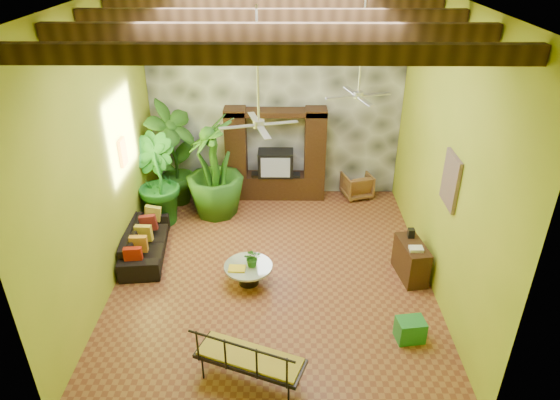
{
  "coord_description": "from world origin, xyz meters",
  "views": [
    {
      "loc": [
        0.21,
        -8.0,
        5.95
      ],
      "look_at": [
        0.13,
        0.2,
        1.48
      ],
      "focal_mm": 32.0,
      "sensor_mm": 36.0,
      "label": 1
    }
  ],
  "objects_px": {
    "ceiling_fan_front": "(259,112)",
    "ceiling_fan_back": "(359,84)",
    "tall_plant_c": "(214,168)",
    "sofa": "(145,241)",
    "tall_plant_b": "(156,181)",
    "tall_plant_a": "(174,155)",
    "side_console": "(411,260)",
    "green_bin": "(410,330)",
    "entertainment_center": "(276,161)",
    "coffee_table": "(248,272)",
    "wicker_armchair": "(357,185)",
    "iron_bench": "(250,359)"
  },
  "relations": [
    {
      "from": "wicker_armchair",
      "to": "tall_plant_c",
      "type": "bearing_deg",
      "value": -1.85
    },
    {
      "from": "ceiling_fan_back",
      "to": "green_bin",
      "type": "bearing_deg",
      "value": -77.42
    },
    {
      "from": "side_console",
      "to": "green_bin",
      "type": "relative_size",
      "value": 2.05
    },
    {
      "from": "entertainment_center",
      "to": "wicker_armchair",
      "type": "relative_size",
      "value": 3.53
    },
    {
      "from": "tall_plant_b",
      "to": "side_console",
      "type": "distance_m",
      "value": 5.72
    },
    {
      "from": "tall_plant_c",
      "to": "green_bin",
      "type": "height_order",
      "value": "tall_plant_c"
    },
    {
      "from": "iron_bench",
      "to": "tall_plant_c",
      "type": "bearing_deg",
      "value": 123.25
    },
    {
      "from": "ceiling_fan_front",
      "to": "sofa",
      "type": "height_order",
      "value": "ceiling_fan_front"
    },
    {
      "from": "tall_plant_a",
      "to": "side_console",
      "type": "height_order",
      "value": "tall_plant_a"
    },
    {
      "from": "tall_plant_b",
      "to": "side_console",
      "type": "height_order",
      "value": "tall_plant_b"
    },
    {
      "from": "tall_plant_b",
      "to": "iron_bench",
      "type": "xyz_separation_m",
      "value": [
        2.37,
        -4.74,
        -0.49
      ]
    },
    {
      "from": "ceiling_fan_front",
      "to": "green_bin",
      "type": "relative_size",
      "value": 4.17
    },
    {
      "from": "entertainment_center",
      "to": "tall_plant_c",
      "type": "xyz_separation_m",
      "value": [
        -1.38,
        -0.86,
        0.22
      ]
    },
    {
      "from": "sofa",
      "to": "tall_plant_b",
      "type": "height_order",
      "value": "tall_plant_b"
    },
    {
      "from": "tall_plant_a",
      "to": "tall_plant_b",
      "type": "bearing_deg",
      "value": -107.75
    },
    {
      "from": "tall_plant_b",
      "to": "entertainment_center",
      "type": "bearing_deg",
      "value": 24.69
    },
    {
      "from": "iron_bench",
      "to": "ceiling_fan_back",
      "type": "bearing_deg",
      "value": 85.94
    },
    {
      "from": "sofa",
      "to": "green_bin",
      "type": "xyz_separation_m",
      "value": [
        4.93,
        -2.42,
        -0.1
      ]
    },
    {
      "from": "ceiling_fan_front",
      "to": "side_console",
      "type": "xyz_separation_m",
      "value": [
        2.85,
        0.26,
        -3.04
      ]
    },
    {
      "from": "side_console",
      "to": "sofa",
      "type": "bearing_deg",
      "value": 163.4
    },
    {
      "from": "ceiling_fan_back",
      "to": "wicker_armchair",
      "type": "distance_m",
      "value": 3.68
    },
    {
      "from": "green_bin",
      "to": "entertainment_center",
      "type": "bearing_deg",
      "value": 114.58
    },
    {
      "from": "entertainment_center",
      "to": "tall_plant_c",
      "type": "relative_size",
      "value": 1.02
    },
    {
      "from": "entertainment_center",
      "to": "coffee_table",
      "type": "xyz_separation_m",
      "value": [
        -0.46,
        -3.52,
        -0.71
      ]
    },
    {
      "from": "ceiling_fan_front",
      "to": "ceiling_fan_back",
      "type": "height_order",
      "value": "same"
    },
    {
      "from": "ceiling_fan_front",
      "to": "tall_plant_b",
      "type": "relative_size",
      "value": 0.91
    },
    {
      "from": "tall_plant_c",
      "to": "green_bin",
      "type": "bearing_deg",
      "value": -48.35
    },
    {
      "from": "wicker_armchair",
      "to": "tall_plant_b",
      "type": "distance_m",
      "value": 4.89
    },
    {
      "from": "ceiling_fan_front",
      "to": "tall_plant_c",
      "type": "distance_m",
      "value": 3.67
    },
    {
      "from": "sofa",
      "to": "tall_plant_b",
      "type": "distance_m",
      "value": 1.53
    },
    {
      "from": "tall_plant_b",
      "to": "tall_plant_a",
      "type": "bearing_deg",
      "value": 72.25
    },
    {
      "from": "coffee_table",
      "to": "wicker_armchair",
      "type": "bearing_deg",
      "value": 54.87
    },
    {
      "from": "tall_plant_b",
      "to": "green_bin",
      "type": "bearing_deg",
      "value": -37.37
    },
    {
      "from": "coffee_table",
      "to": "green_bin",
      "type": "height_order",
      "value": "coffee_table"
    },
    {
      "from": "iron_bench",
      "to": "side_console",
      "type": "xyz_separation_m",
      "value": [
        2.93,
        2.68,
        -0.17
      ]
    },
    {
      "from": "wicker_armchair",
      "to": "tall_plant_b",
      "type": "relative_size",
      "value": 0.33
    },
    {
      "from": "coffee_table",
      "to": "side_console",
      "type": "xyz_separation_m",
      "value": [
        3.11,
        0.25,
        0.11
      ]
    },
    {
      "from": "ceiling_fan_back",
      "to": "coffee_table",
      "type": "distance_m",
      "value": 4.08
    },
    {
      "from": "sofa",
      "to": "tall_plant_a",
      "type": "bearing_deg",
      "value": -13.22
    },
    {
      "from": "sofa",
      "to": "coffee_table",
      "type": "xyz_separation_m",
      "value": [
        2.19,
        -0.96,
        -0.04
      ]
    },
    {
      "from": "entertainment_center",
      "to": "green_bin",
      "type": "bearing_deg",
      "value": -65.42
    },
    {
      "from": "green_bin",
      "to": "coffee_table",
      "type": "bearing_deg",
      "value": 151.92
    },
    {
      "from": "entertainment_center",
      "to": "ceiling_fan_front",
      "type": "xyz_separation_m",
      "value": [
        -0.2,
        -3.54,
        2.44
      ]
    },
    {
      "from": "tall_plant_b",
      "to": "coffee_table",
      "type": "bearing_deg",
      "value": -46.44
    },
    {
      "from": "entertainment_center",
      "to": "ceiling_fan_back",
      "type": "bearing_deg",
      "value": -50.43
    },
    {
      "from": "tall_plant_c",
      "to": "side_console",
      "type": "bearing_deg",
      "value": -30.88
    },
    {
      "from": "green_bin",
      "to": "tall_plant_a",
      "type": "bearing_deg",
      "value": 135.33
    },
    {
      "from": "ceiling_fan_back",
      "to": "side_console",
      "type": "distance_m",
      "value": 3.48
    },
    {
      "from": "tall_plant_b",
      "to": "side_console",
      "type": "relative_size",
      "value": 2.24
    },
    {
      "from": "tall_plant_a",
      "to": "tall_plant_b",
      "type": "distance_m",
      "value": 0.92
    }
  ]
}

